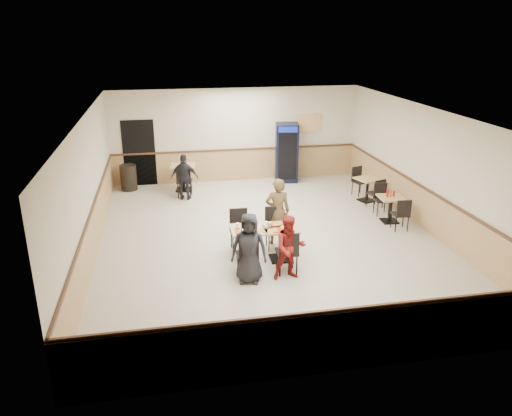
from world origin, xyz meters
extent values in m
plane|color=beige|center=(0.00, 0.00, 0.00)|extent=(10.00, 10.00, 0.00)
plane|color=silver|center=(0.00, 0.00, 3.00)|extent=(10.00, 10.00, 0.00)
plane|color=beige|center=(0.00, 5.00, 1.50)|extent=(8.00, 0.00, 8.00)
plane|color=beige|center=(0.00, -5.00, 1.50)|extent=(8.00, 0.00, 8.00)
plane|color=beige|center=(-4.00, 0.00, 1.50)|extent=(0.00, 10.00, 10.00)
plane|color=beige|center=(4.00, 0.00, 1.50)|extent=(0.00, 10.00, 10.00)
cube|color=tan|center=(0.00, 4.99, 0.50)|extent=(7.98, 0.03, 1.00)
cube|color=tan|center=(3.98, 0.00, 0.50)|extent=(0.03, 9.98, 1.00)
cube|color=#472B19|center=(0.00, 4.97, 1.03)|extent=(7.98, 0.04, 0.06)
cube|color=black|center=(-3.10, 4.98, 1.05)|extent=(1.00, 0.02, 2.10)
cube|color=orange|center=(2.40, 4.96, 1.80)|extent=(0.85, 0.02, 0.60)
cube|color=black|center=(-0.69, -1.13, 0.02)|extent=(0.47, 0.47, 0.04)
cylinder|color=black|center=(-0.69, -1.13, 0.39)|extent=(0.09, 0.09, 0.70)
cube|color=tan|center=(-0.69, -1.13, 0.75)|extent=(0.74, 0.74, 0.04)
cube|color=black|center=(0.02, -1.15, 0.02)|extent=(0.47, 0.47, 0.04)
cylinder|color=black|center=(0.02, -1.15, 0.39)|extent=(0.09, 0.09, 0.70)
cube|color=tan|center=(0.02, -1.15, 0.75)|extent=(0.74, 0.74, 0.04)
imported|color=black|center=(-0.82, -1.99, 0.72)|extent=(0.80, 0.62, 1.44)
imported|color=maroon|center=(0.00, -2.02, 0.67)|extent=(0.67, 0.53, 1.34)
imported|color=brown|center=(0.15, -0.29, 0.79)|extent=(0.61, 0.44, 1.58)
imported|color=black|center=(-1.79, 3.30, 0.68)|extent=(0.86, 0.54, 1.36)
cube|color=#B3280B|center=(-0.75, -1.25, 0.78)|extent=(0.47, 0.35, 0.02)
cube|color=#B3280B|center=(0.02, -1.30, 0.78)|extent=(0.47, 0.35, 0.02)
cube|color=#B3280B|center=(-0.03, -1.03, 0.78)|extent=(0.47, 0.35, 0.02)
cylinder|color=white|center=(-0.24, -1.35, 0.77)|extent=(0.24, 0.24, 0.01)
cube|color=tan|center=(-0.24, -1.35, 0.78)|extent=(0.28, 0.19, 0.02)
cylinder|color=white|center=(-0.02, -1.00, 0.77)|extent=(0.24, 0.24, 0.01)
cube|color=tan|center=(-0.02, -1.00, 0.78)|extent=(0.32, 0.29, 0.02)
cylinder|color=white|center=(-0.80, -1.25, 0.77)|extent=(0.24, 0.24, 0.01)
cube|color=tan|center=(-0.80, -1.25, 0.78)|extent=(0.31, 0.25, 0.02)
cylinder|color=white|center=(-0.44, -1.32, 0.77)|extent=(0.24, 0.24, 0.01)
cube|color=tan|center=(-0.44, -1.32, 0.78)|extent=(0.30, 0.24, 0.02)
cylinder|color=white|center=(0.12, -1.26, 0.77)|extent=(0.24, 0.24, 0.01)
cube|color=tan|center=(0.12, -1.26, 0.78)|extent=(0.32, 0.27, 0.02)
cylinder|color=white|center=(-0.59, -1.08, 0.82)|extent=(0.08, 0.08, 0.10)
cylinder|color=white|center=(-0.89, -1.02, 0.82)|extent=(0.08, 0.08, 0.10)
cylinder|color=white|center=(-0.65, -1.42, 0.82)|extent=(0.08, 0.08, 0.10)
cylinder|color=white|center=(-0.85, -1.38, 0.82)|extent=(0.08, 0.08, 0.10)
cylinder|color=white|center=(-0.68, -1.47, 0.82)|extent=(0.08, 0.08, 0.10)
cylinder|color=silver|center=(-0.28, -1.09, 0.83)|extent=(0.07, 0.07, 0.12)
cylinder|color=silver|center=(-0.21, -1.14, 0.83)|extent=(0.07, 0.07, 0.12)
ellipsoid|color=silver|center=(-0.32, -1.16, 0.82)|extent=(0.15, 0.15, 0.11)
cube|color=black|center=(3.34, 0.49, 0.02)|extent=(0.44, 0.44, 0.04)
cylinder|color=black|center=(3.34, 0.49, 0.35)|extent=(0.08, 0.08, 0.62)
cube|color=tan|center=(3.34, 0.49, 0.66)|extent=(0.69, 0.69, 0.04)
cube|color=black|center=(3.40, 2.17, 0.02)|extent=(0.52, 0.52, 0.04)
cylinder|color=black|center=(3.40, 2.17, 0.35)|extent=(0.08, 0.08, 0.62)
cube|color=tan|center=(3.40, 2.17, 0.67)|extent=(0.81, 0.81, 0.04)
cylinder|color=red|center=(3.24, 0.54, 0.78)|extent=(0.06, 0.06, 0.20)
cylinder|color=#D55A1C|center=(3.33, 0.54, 0.77)|extent=(0.06, 0.06, 0.17)
cylinder|color=red|center=(3.42, 0.54, 0.75)|extent=(0.05, 0.05, 0.14)
cube|color=black|center=(-1.79, 4.20, 0.02)|extent=(0.55, 0.55, 0.04)
cylinder|color=black|center=(-1.79, 4.20, 0.40)|extent=(0.10, 0.10, 0.72)
cube|color=tan|center=(-1.79, 4.20, 0.78)|extent=(0.85, 0.85, 0.04)
cube|color=black|center=(1.59, 4.60, 0.95)|extent=(0.82, 0.81, 1.89)
cube|color=black|center=(1.53, 4.25, 0.90)|extent=(0.57, 0.12, 1.49)
cube|color=#0D2099|center=(1.53, 4.24, 1.77)|extent=(0.59, 0.12, 0.18)
cylinder|color=black|center=(-3.46, 4.55, 0.40)|extent=(0.50, 0.50, 0.79)
camera|label=1|loc=(-2.36, -10.76, 4.82)|focal=35.00mm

